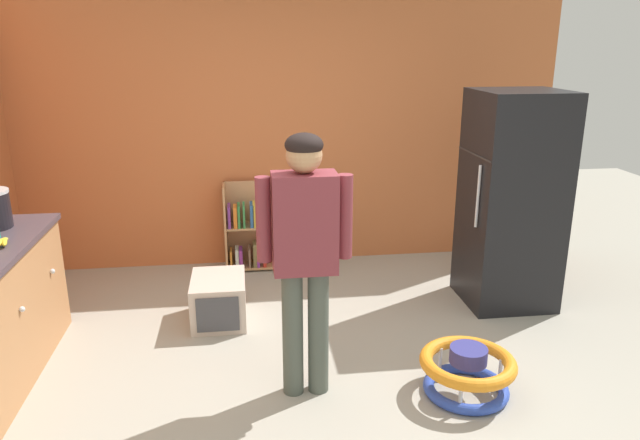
# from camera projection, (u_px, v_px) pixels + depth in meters

# --- Properties ---
(ground_plane) EXTENTS (12.00, 12.00, 0.00)m
(ground_plane) POSITION_uv_depth(u_px,v_px,m) (327.00, 383.00, 3.86)
(ground_plane) COLOR #A5A091
(ground_plane) RESTS_ON ground
(back_wall) EXTENTS (5.20, 0.06, 2.70)m
(back_wall) POSITION_uv_depth(u_px,v_px,m) (293.00, 127.00, 5.68)
(back_wall) COLOR #C76A3B
(back_wall) RESTS_ON ground
(refrigerator) EXTENTS (0.73, 0.68, 1.78)m
(refrigerator) POSITION_uv_depth(u_px,v_px,m) (512.00, 200.00, 4.84)
(refrigerator) COLOR black
(refrigerator) RESTS_ON ground
(bookshelf) EXTENTS (0.80, 0.28, 0.85)m
(bookshelf) POSITION_uv_depth(u_px,v_px,m) (261.00, 231.00, 5.74)
(bookshelf) COLOR tan
(bookshelf) RESTS_ON ground
(standing_person) EXTENTS (0.57, 0.22, 1.66)m
(standing_person) POSITION_uv_depth(u_px,v_px,m) (305.00, 243.00, 3.49)
(standing_person) COLOR #4D544A
(standing_person) RESTS_ON ground
(baby_walker) EXTENTS (0.60, 0.60, 0.32)m
(baby_walker) POSITION_uv_depth(u_px,v_px,m) (467.00, 371.00, 3.71)
(baby_walker) COLOR blue
(baby_walker) RESTS_ON ground
(pet_carrier) EXTENTS (0.42, 0.55, 0.36)m
(pet_carrier) POSITION_uv_depth(u_px,v_px,m) (219.00, 300.00, 4.67)
(pet_carrier) COLOR beige
(pet_carrier) RESTS_ON ground
(banana_bunch) EXTENTS (0.12, 0.16, 0.04)m
(banana_bunch) POSITION_uv_depth(u_px,v_px,m) (2.00, 242.00, 3.73)
(banana_bunch) COLOR yellow
(banana_bunch) RESTS_ON kitchen_counter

